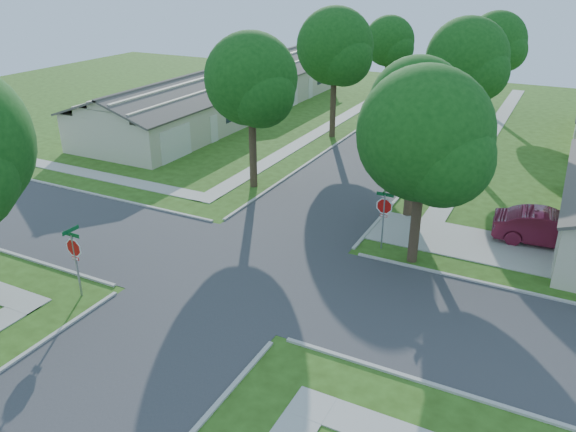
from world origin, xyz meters
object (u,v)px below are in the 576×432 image
(tree_w_mid, at_px, (336,50))
(car_curb_east, at_px, (462,113))
(house_nw_far, at_px, (272,80))
(house_nw_near, at_px, (165,118))
(tree_w_far, at_px, (389,44))
(tree_e_far, at_px, (497,44))
(car_driveway, at_px, (548,228))
(stop_sign_ne, at_px, (384,209))
(tree_e_near, at_px, (418,110))
(tree_ne_corner, at_px, (426,140))
(stop_sign_sw, at_px, (74,251))
(car_curb_west, at_px, (408,92))
(tree_w_near, at_px, (252,83))
(tree_e_mid, at_px, (467,63))

(tree_w_mid, relative_size, car_curb_east, 2.51)
(tree_w_mid, xyz_separation_m, car_curb_east, (7.84, 9.62, -5.84))
(house_nw_far, distance_m, car_curb_east, 19.26)
(house_nw_near, bearing_deg, car_curb_east, 39.15)
(tree_w_mid, bearing_deg, tree_w_far, 90.05)
(tree_e_far, distance_m, car_driveway, 26.69)
(stop_sign_ne, xyz_separation_m, house_nw_near, (-20.69, 10.30, -0.51))
(tree_w_far, bearing_deg, car_driveway, -57.45)
(house_nw_far, xyz_separation_m, car_driveway, (27.49, -23.30, -0.71))
(tree_e_near, distance_m, tree_ne_corner, 5.06)
(stop_sign_sw, relative_size, car_curb_west, 0.61)
(tree_w_far, bearing_deg, house_nw_far, -169.95)
(tree_ne_corner, xyz_separation_m, house_nw_far, (-22.35, 27.79, -4.08))
(tree_w_mid, relative_size, house_nw_near, 0.70)
(tree_e_far, distance_m, tree_w_far, 9.42)
(stop_sign_ne, height_order, tree_w_far, tree_w_far)
(tree_w_near, bearing_deg, tree_ne_corner, -23.56)
(stop_sign_sw, distance_m, house_nw_near, 22.71)
(house_nw_near, distance_m, car_driveway, 28.21)
(tree_e_far, distance_m, tree_w_mid, 16.05)
(tree_e_mid, bearing_deg, tree_e_far, 90.02)
(stop_sign_ne, distance_m, tree_w_far, 30.96)
(tree_w_mid, distance_m, house_nw_far, 16.56)
(car_curb_east, height_order, car_curb_west, car_curb_west)
(tree_w_near, xyz_separation_m, tree_w_far, (-0.01, 25.00, -0.61))
(tree_e_mid, height_order, house_nw_far, tree_e_mid)
(house_nw_near, bearing_deg, stop_sign_sw, -60.17)
(stop_sign_sw, bearing_deg, tree_w_near, 89.77)
(tree_e_near, bearing_deg, house_nw_near, 163.89)
(stop_sign_sw, relative_size, tree_w_near, 0.33)
(tree_e_mid, xyz_separation_m, car_curb_west, (-7.96, 15.62, -5.54))
(car_curb_west, bearing_deg, car_driveway, 117.09)
(tree_e_mid, height_order, car_curb_west, tree_e_mid)
(house_nw_far, bearing_deg, car_curb_east, -4.10)
(tree_e_near, relative_size, tree_w_mid, 0.87)
(tree_e_near, height_order, tree_e_mid, tree_e_mid)
(tree_w_mid, relative_size, house_nw_far, 0.70)
(car_driveway, bearing_deg, tree_ne_corner, 125.01)
(stop_sign_sw, distance_m, car_curb_east, 36.22)
(tree_ne_corner, xyz_separation_m, house_nw_near, (-22.35, 10.79, -4.08))
(house_nw_far, bearing_deg, car_driveway, -40.28)
(house_nw_near, relative_size, house_nw_far, 1.00)
(car_driveway, bearing_deg, tree_e_far, 8.78)
(tree_w_mid, height_order, tree_w_far, tree_w_mid)
(car_curb_east, bearing_deg, tree_ne_corner, -82.12)
(tree_w_near, bearing_deg, house_nw_far, 116.27)
(stop_sign_ne, xyz_separation_m, car_curb_east, (-1.50, 25.92, -1.38))
(stop_sign_sw, relative_size, tree_w_mid, 0.31)
(stop_sign_ne, bearing_deg, stop_sign_sw, -135.00)
(house_nw_near, height_order, house_nw_far, same)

